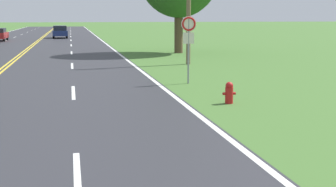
{
  "coord_description": "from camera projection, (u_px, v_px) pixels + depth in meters",
  "views": [
    {
      "loc": [
        3.4,
        0.0,
        2.67
      ],
      "look_at": [
        5.37,
        9.47,
        1.06
      ],
      "focal_mm": 50.0,
      "sensor_mm": 36.0,
      "label": 1
    }
  ],
  "objects": [
    {
      "name": "fire_hydrant",
      "position": [
        229.0,
        93.0,
        14.34
      ],
      "size": [
        0.41,
        0.25,
        0.67
      ],
      "color": "red",
      "rests_on": "ground"
    },
    {
      "name": "traffic_sign",
      "position": [
        189.0,
        33.0,
        18.29
      ],
      "size": [
        0.6,
        0.1,
        2.65
      ],
      "color": "gray",
      "rests_on": "ground"
    },
    {
      "name": "car_dark_blue_suv_receding",
      "position": [
        60.0,
        31.0,
        56.2
      ],
      "size": [
        1.85,
        4.31,
        1.49
      ],
      "rotation": [
        0.0,
        0.0,
        -1.54
      ],
      "color": "black",
      "rests_on": "ground"
    }
  ]
}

